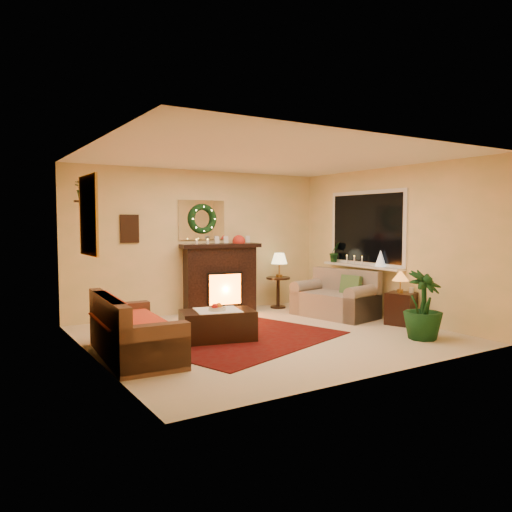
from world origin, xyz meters
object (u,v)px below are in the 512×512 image
fireplace (219,283)px  coffee_table (218,326)px  loveseat (335,293)px  sofa (135,322)px  end_table_square (401,308)px  side_table_round (278,291)px

fireplace → coffee_table: 2.23m
loveseat → coffee_table: 2.63m
sofa → fireplace: size_ratio=1.37×
fireplace → end_table_square: bearing=-43.6°
loveseat → end_table_square: size_ratio=2.70×
sofa → end_table_square: size_ratio=3.44×
side_table_round → coffee_table: bearing=-141.9°
loveseat → coffee_table: loveseat is taller
end_table_square → loveseat: bearing=113.7°
side_table_round → end_table_square: bearing=-70.6°
fireplace → coffee_table: bearing=-110.2°
sofa → coffee_table: sofa is taller
fireplace → sofa: bearing=-128.9°
loveseat → side_table_round: (-0.35, 1.25, -0.09)m
sofa → end_table_square: 4.32m
fireplace → loveseat: size_ratio=0.93×
sofa → coffee_table: bearing=13.1°
loveseat → end_table_square: (0.48, -1.09, -0.15)m
end_table_square → coffee_table: (-3.05, 0.59, -0.06)m
fireplace → coffee_table: (-1.05, -1.94, -0.34)m
fireplace → side_table_round: (1.18, -0.19, -0.22)m
fireplace → end_table_square: fireplace is taller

